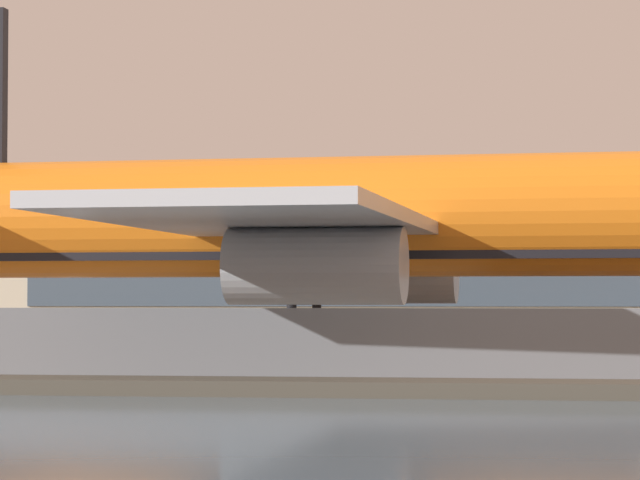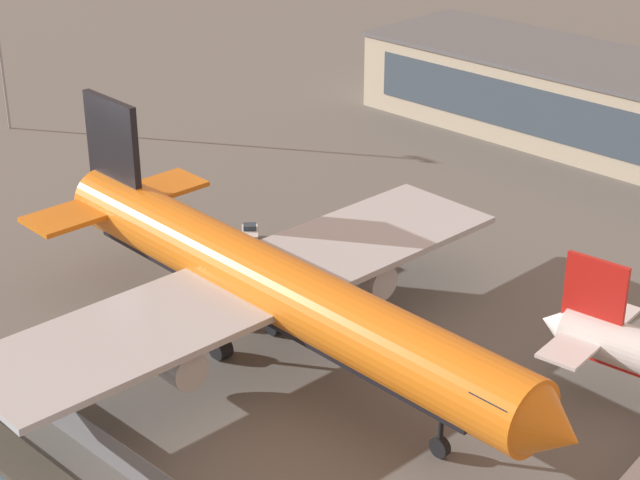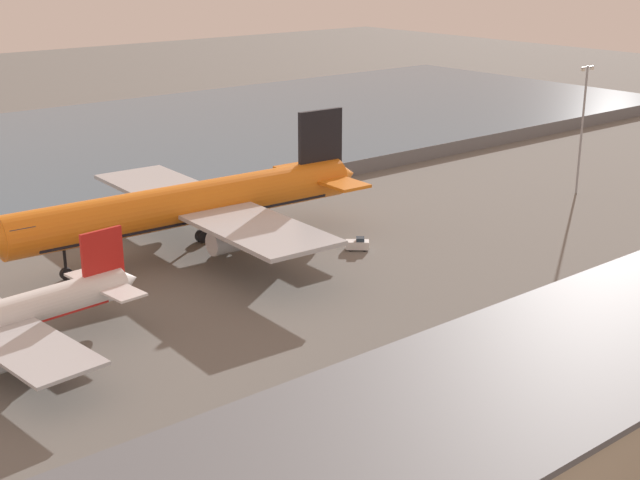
% 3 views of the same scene
% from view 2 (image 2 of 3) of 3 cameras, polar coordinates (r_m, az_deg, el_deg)
% --- Properties ---
extents(ground_plane, '(500.00, 500.00, 0.00)m').
position_cam_2_polar(ground_plane, '(95.23, -8.11, -4.14)').
color(ground_plane, '#66635E').
extents(perimeter_fence, '(280.00, 0.10, 2.72)m').
position_cam_2_polar(perimeter_fence, '(87.27, -16.46, -6.94)').
color(perimeter_fence, slate).
rests_on(perimeter_fence, ground).
extents(cargo_jet_orange, '(57.40, 48.93, 17.34)m').
position_cam_2_polar(cargo_jet_orange, '(85.55, -2.79, -2.44)').
color(cargo_jet_orange, orange).
rests_on(cargo_jet_orange, ground).
extents(baggage_tug, '(3.46, 3.32, 1.80)m').
position_cam_2_polar(baggage_tug, '(108.03, -3.75, 0.28)').
color(baggage_tug, white).
rests_on(baggage_tug, ground).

